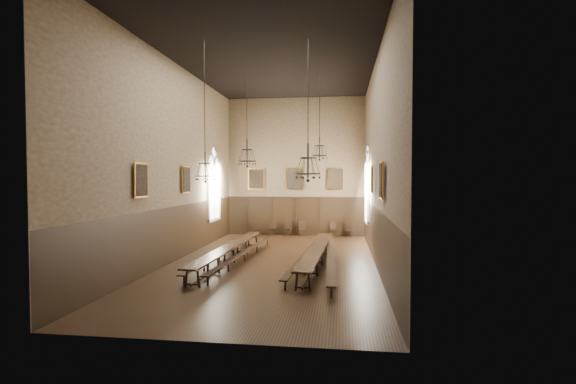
% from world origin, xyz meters
% --- Properties ---
extents(floor, '(9.00, 18.00, 0.02)m').
position_xyz_m(floor, '(0.00, 0.00, -0.01)').
color(floor, black).
rests_on(floor, ground).
extents(ceiling, '(9.00, 18.00, 0.02)m').
position_xyz_m(ceiling, '(0.00, 0.00, 9.01)').
color(ceiling, black).
rests_on(ceiling, ground).
extents(wall_back, '(9.00, 0.02, 9.00)m').
position_xyz_m(wall_back, '(0.00, 9.01, 4.50)').
color(wall_back, '#8A7354').
rests_on(wall_back, ground).
extents(wall_front, '(9.00, 0.02, 9.00)m').
position_xyz_m(wall_front, '(0.00, -9.01, 4.50)').
color(wall_front, '#8A7354').
rests_on(wall_front, ground).
extents(wall_left, '(0.02, 18.00, 9.00)m').
position_xyz_m(wall_left, '(-4.51, 0.00, 4.50)').
color(wall_left, '#8A7354').
rests_on(wall_left, ground).
extents(wall_right, '(0.02, 18.00, 9.00)m').
position_xyz_m(wall_right, '(4.51, 0.00, 4.50)').
color(wall_right, '#8A7354').
rests_on(wall_right, ground).
extents(wainscot_panelling, '(9.00, 18.00, 2.50)m').
position_xyz_m(wainscot_panelling, '(0.00, 0.00, 1.25)').
color(wainscot_panelling, black).
rests_on(wainscot_panelling, floor).
extents(table_left, '(0.95, 9.54, 0.74)m').
position_xyz_m(table_left, '(-1.94, -0.18, 0.37)').
color(table_left, black).
rests_on(table_left, floor).
extents(table_right, '(1.12, 9.54, 0.74)m').
position_xyz_m(table_right, '(1.96, -0.11, 0.37)').
color(table_right, black).
rests_on(table_right, floor).
extents(bench_left_outer, '(0.30, 9.41, 0.42)m').
position_xyz_m(bench_left_outer, '(-2.51, 0.21, 0.27)').
color(bench_left_outer, black).
rests_on(bench_left_outer, floor).
extents(bench_left_inner, '(0.86, 9.61, 0.43)m').
position_xyz_m(bench_left_inner, '(-1.36, 0.26, 0.28)').
color(bench_left_inner, black).
rests_on(bench_left_inner, floor).
extents(bench_right_inner, '(0.88, 9.38, 0.42)m').
position_xyz_m(bench_right_inner, '(1.43, -0.07, 0.27)').
color(bench_right_inner, black).
rests_on(bench_right_inner, floor).
extents(bench_right_outer, '(0.66, 10.53, 0.47)m').
position_xyz_m(bench_right_outer, '(2.55, -0.22, 0.30)').
color(bench_right_outer, black).
rests_on(bench_right_outer, floor).
extents(chair_1, '(0.43, 0.43, 0.87)m').
position_xyz_m(chair_1, '(-2.51, 8.53, 0.26)').
color(chair_1, black).
rests_on(chair_1, floor).
extents(chair_2, '(0.51, 0.51, 0.99)m').
position_xyz_m(chair_2, '(-1.44, 8.61, 0.30)').
color(chair_2, black).
rests_on(chair_2, floor).
extents(chair_3, '(0.51, 0.51, 1.00)m').
position_xyz_m(chair_3, '(-0.46, 8.61, 0.30)').
color(chair_3, black).
rests_on(chair_3, floor).
extents(chair_4, '(0.47, 0.47, 0.95)m').
position_xyz_m(chair_4, '(0.48, 8.54, 0.29)').
color(chair_4, black).
rests_on(chair_4, floor).
extents(chair_6, '(0.53, 0.53, 0.94)m').
position_xyz_m(chair_6, '(2.52, 8.53, 0.29)').
color(chair_6, black).
rests_on(chair_6, floor).
extents(chair_7, '(0.39, 0.39, 0.86)m').
position_xyz_m(chair_7, '(3.41, 8.50, 0.26)').
color(chair_7, black).
rests_on(chair_7, floor).
extents(chandelier_back_left, '(0.91, 0.91, 4.54)m').
position_xyz_m(chandelier_back_left, '(-1.76, 2.58, 4.91)').
color(chandelier_back_left, black).
rests_on(chandelier_back_left, ceiling).
extents(chandelier_back_right, '(0.76, 0.76, 4.25)m').
position_xyz_m(chandelier_back_right, '(1.91, 2.60, 5.20)').
color(chandelier_back_right, black).
rests_on(chandelier_back_right, ceiling).
extents(chandelier_front_left, '(0.75, 0.75, 5.28)m').
position_xyz_m(chandelier_front_left, '(-2.17, -2.73, 4.27)').
color(chandelier_front_left, black).
rests_on(chandelier_front_left, ceiling).
extents(chandelier_front_right, '(0.93, 0.93, 5.23)m').
position_xyz_m(chandelier_front_right, '(1.75, -2.39, 4.26)').
color(chandelier_front_right, black).
rests_on(chandelier_front_right, ceiling).
extents(portrait_back_0, '(1.10, 0.12, 1.40)m').
position_xyz_m(portrait_back_0, '(-2.60, 8.88, 3.70)').
color(portrait_back_0, gold).
rests_on(portrait_back_0, wall_back).
extents(portrait_back_1, '(1.10, 0.12, 1.40)m').
position_xyz_m(portrait_back_1, '(0.00, 8.88, 3.70)').
color(portrait_back_1, gold).
rests_on(portrait_back_1, wall_back).
extents(portrait_back_2, '(1.10, 0.12, 1.40)m').
position_xyz_m(portrait_back_2, '(2.60, 8.88, 3.70)').
color(portrait_back_2, gold).
rests_on(portrait_back_2, wall_back).
extents(portrait_left_0, '(0.12, 1.00, 1.30)m').
position_xyz_m(portrait_left_0, '(-4.38, 1.00, 3.70)').
color(portrait_left_0, gold).
rests_on(portrait_left_0, wall_left).
extents(portrait_left_1, '(0.12, 1.00, 1.30)m').
position_xyz_m(portrait_left_1, '(-4.38, -3.50, 3.70)').
color(portrait_left_1, gold).
rests_on(portrait_left_1, wall_left).
extents(portrait_right_0, '(0.12, 1.00, 1.30)m').
position_xyz_m(portrait_right_0, '(4.38, 1.00, 3.70)').
color(portrait_right_0, gold).
rests_on(portrait_right_0, wall_right).
extents(portrait_right_1, '(0.12, 1.00, 1.30)m').
position_xyz_m(portrait_right_1, '(4.38, -3.50, 3.70)').
color(portrait_right_1, gold).
rests_on(portrait_right_1, wall_right).
extents(window_right, '(0.20, 2.20, 4.60)m').
position_xyz_m(window_right, '(4.43, 5.50, 3.40)').
color(window_right, white).
rests_on(window_right, wall_right).
extents(window_left, '(0.20, 2.20, 4.60)m').
position_xyz_m(window_left, '(-4.43, 5.50, 3.40)').
color(window_left, white).
rests_on(window_left, wall_left).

